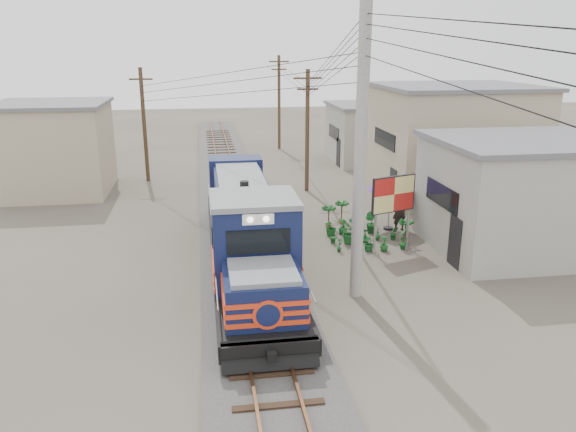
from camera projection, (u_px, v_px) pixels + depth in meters
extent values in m
plane|color=#473F35|center=(253.00, 295.00, 19.39)|extent=(120.00, 120.00, 0.00)
cube|color=#595651|center=(235.00, 212.00, 28.82)|extent=(3.60, 70.00, 0.16)
cube|color=#51331E|center=(224.00, 209.00, 28.69)|extent=(0.08, 70.00, 0.12)
cube|color=#51331E|center=(245.00, 208.00, 28.84)|extent=(0.08, 70.00, 0.12)
cube|color=black|center=(247.00, 251.00, 21.43)|extent=(2.69, 14.83, 0.51)
cube|color=black|center=(260.00, 313.00, 17.13)|extent=(2.04, 2.97, 0.60)
cube|color=black|center=(239.00, 222.00, 25.89)|extent=(2.04, 2.97, 0.60)
cube|color=#11193F|center=(263.00, 297.00, 15.77)|extent=(2.20, 2.22, 1.39)
cube|color=#11193F|center=(255.00, 244.00, 17.74)|extent=(2.63, 2.41, 2.87)
cube|color=slate|center=(254.00, 199.00, 17.31)|extent=(2.69, 2.53, 0.17)
cube|color=black|center=(258.00, 242.00, 16.44)|extent=(1.88, 0.06, 0.74)
cube|color=white|center=(258.00, 219.00, 16.23)|extent=(0.93, 0.06, 0.32)
cube|color=#11193F|center=(242.00, 206.00, 23.28)|extent=(2.10, 9.08, 2.13)
cube|color=slate|center=(241.00, 180.00, 22.95)|extent=(1.88, 9.08, 0.17)
cube|color=red|center=(247.00, 239.00, 21.28)|extent=(2.73, 14.83, 0.13)
cube|color=red|center=(246.00, 232.00, 21.20)|extent=(2.73, 14.83, 0.13)
cube|color=red|center=(246.00, 225.00, 21.12)|extent=(2.73, 14.83, 0.13)
cylinder|color=#9E9B93|center=(361.00, 152.00, 17.96)|extent=(0.40, 0.40, 10.00)
cylinder|color=#4C3826|center=(307.00, 132.00, 32.25)|extent=(0.24, 0.24, 7.00)
cube|color=#4C3826|center=(308.00, 78.00, 31.37)|extent=(1.60, 0.10, 0.10)
cube|color=#4C3826|center=(308.00, 89.00, 31.54)|extent=(1.20, 0.10, 0.10)
cylinder|color=#4C3826|center=(279.00, 103.00, 45.45)|extent=(0.24, 0.24, 7.50)
cube|color=#4C3826|center=(279.00, 62.00, 44.49)|extent=(1.60, 0.10, 0.10)
cube|color=#4C3826|center=(279.00, 69.00, 44.67)|extent=(1.20, 0.10, 0.10)
cylinder|color=#4C3826|center=(144.00, 126.00, 34.65)|extent=(0.24, 0.24, 7.00)
cube|color=#4C3826|center=(141.00, 76.00, 33.77)|extent=(1.60, 0.10, 0.10)
cube|color=#4C3826|center=(141.00, 86.00, 33.94)|extent=(1.20, 0.10, 0.10)
cube|color=gray|center=(522.00, 197.00, 23.24)|extent=(7.00, 6.00, 4.50)
cube|color=slate|center=(529.00, 141.00, 22.55)|extent=(7.35, 6.30, 0.20)
cube|color=black|center=(442.00, 195.00, 22.66)|extent=(0.05, 3.00, 0.90)
cube|color=tan|center=(453.00, 143.00, 31.67)|extent=(8.00, 7.00, 6.00)
cube|color=slate|center=(458.00, 86.00, 30.76)|extent=(8.40, 7.35, 0.20)
cube|color=black|center=(385.00, 139.00, 30.99)|extent=(0.05, 3.50, 0.90)
cube|color=gray|center=(374.00, 134.00, 41.19)|extent=(6.00, 6.00, 4.00)
cube|color=slate|center=(375.00, 105.00, 40.58)|extent=(6.30, 6.30, 0.20)
cube|color=black|center=(334.00, 132.00, 40.69)|extent=(0.05, 3.00, 0.90)
cube|color=tan|center=(54.00, 150.00, 32.32)|extent=(6.00, 6.00, 5.00)
cube|color=slate|center=(48.00, 104.00, 31.56)|extent=(6.30, 6.30, 0.20)
cylinder|color=#99999E|center=(375.00, 227.00, 22.88)|extent=(0.10, 0.10, 2.37)
cylinder|color=#99999E|center=(408.00, 221.00, 23.64)|extent=(0.10, 0.10, 2.37)
cube|color=black|center=(394.00, 194.00, 22.88)|extent=(2.01, 0.79, 1.51)
cube|color=red|center=(394.00, 194.00, 22.86)|extent=(1.91, 0.72, 1.42)
cylinder|color=black|center=(388.00, 228.00, 26.32)|extent=(0.45, 0.45, 0.10)
cylinder|color=#99999E|center=(389.00, 206.00, 26.01)|extent=(0.05, 0.05, 2.24)
cone|color=#482776|center=(391.00, 184.00, 25.70)|extent=(2.61, 2.61, 0.56)
imported|color=black|center=(399.00, 211.00, 25.90)|extent=(0.74, 0.53, 1.89)
imported|color=#185420|center=(339.00, 244.00, 23.39)|extent=(0.35, 0.40, 0.64)
imported|color=#185420|center=(356.00, 244.00, 23.27)|extent=(0.51, 0.52, 0.74)
imported|color=#185420|center=(370.00, 243.00, 23.49)|extent=(0.74, 0.68, 0.67)
imported|color=#185420|center=(384.00, 243.00, 23.48)|extent=(0.50, 0.50, 0.66)
imported|color=#185420|center=(403.00, 238.00, 23.66)|extent=(0.55, 0.61, 0.96)
imported|color=#185420|center=(333.00, 237.00, 24.38)|extent=(0.27, 0.34, 0.61)
imported|color=#185420|center=(349.00, 232.00, 24.33)|extent=(1.00, 1.09, 1.00)
imported|color=#185420|center=(365.00, 235.00, 24.52)|extent=(0.45, 0.45, 0.63)
imported|color=#185420|center=(378.00, 233.00, 24.73)|extent=(0.29, 0.40, 0.72)
imported|color=#185420|center=(394.00, 233.00, 24.82)|extent=(0.38, 0.32, 0.63)
imported|color=#185420|center=(332.00, 227.00, 25.35)|extent=(0.87, 0.80, 0.81)
imported|color=#185420|center=(343.00, 226.00, 25.56)|extent=(0.58, 0.58, 0.73)
imported|color=#185420|center=(358.00, 222.00, 25.55)|extent=(0.66, 0.54, 1.09)
imported|color=#185420|center=(370.00, 223.00, 25.72)|extent=(0.61, 0.66, 0.98)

